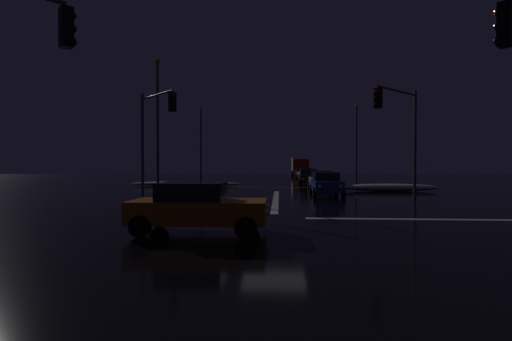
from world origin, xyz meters
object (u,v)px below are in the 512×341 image
object	(u,v)px
sedan_white	(306,174)
sedan_gray	(302,173)
sedan_green	(308,175)
traffic_signal_ne	(401,122)
streetlamp_left_near	(158,116)
traffic_signal_nw	(154,125)
sedan_blue	(326,184)
sedan_orange_crossing	(198,207)
sedan_silver	(322,180)
sedan_black	(309,177)
streetlamp_left_far	(201,138)
box_truck	(300,166)
streetlamp_right_far	(356,137)

from	to	relation	value
sedan_white	sedan_gray	bearing A→B (deg)	90.94
sedan_green	sedan_white	distance (m)	6.08
sedan_gray	traffic_signal_ne	size ratio (longest dim) A/B	0.66
sedan_green	streetlamp_left_near	world-z (taller)	streetlamp_left_near
sedan_green	traffic_signal_nw	distance (m)	24.41
traffic_signal_nw	sedan_gray	bearing A→B (deg)	72.07
sedan_blue	sedan_orange_crossing	xyz separation A→B (m)	(-5.69, -14.40, 0.00)
sedan_silver	sedan_black	xyz separation A→B (m)	(-0.59, 6.31, 0.00)
sedan_white	streetlamp_left_near	size ratio (longest dim) A/B	0.43
streetlamp_left_far	sedan_white	bearing A→B (deg)	23.35
sedan_white	sedan_orange_crossing	bearing A→B (deg)	-98.79
sedan_blue	streetlamp_left_far	size ratio (longest dim) A/B	0.49
sedan_green	streetlamp_left_near	distance (m)	20.38
box_truck	traffic_signal_ne	size ratio (longest dim) A/B	1.27
sedan_orange_crossing	streetlamp_right_far	bearing A→B (deg)	70.99
sedan_blue	sedan_black	distance (m)	11.63
sedan_blue	sedan_white	xyz separation A→B (m)	(0.23, 23.89, 0.00)
sedan_white	streetlamp_right_far	size ratio (longest dim) A/B	0.49
box_truck	traffic_signal_ne	world-z (taller)	traffic_signal_ne
traffic_signal_nw	streetlamp_left_far	world-z (taller)	streetlamp_left_far
sedan_black	streetlamp_left_near	size ratio (longest dim) A/B	0.43
box_truck	sedan_orange_crossing	distance (m)	51.17
sedan_green	streetlamp_left_far	bearing A→B (deg)	177.00
sedan_gray	streetlamp_right_far	world-z (taller)	streetlamp_right_far
sedan_white	box_truck	size ratio (longest dim) A/B	0.52
sedan_blue	sedan_gray	world-z (taller)	same
sedan_gray	sedan_orange_crossing	xyz separation A→B (m)	(-5.84, -43.57, 0.00)
sedan_white	sedan_gray	xyz separation A→B (m)	(-0.09, 5.28, 0.00)
sedan_gray	sedan_orange_crossing	size ratio (longest dim) A/B	1.00
sedan_white	traffic_signal_ne	world-z (taller)	traffic_signal_ne
sedan_silver	sedan_green	xyz separation A→B (m)	(-0.18, 12.49, 0.00)
streetlamp_left_far	sedan_silver	bearing A→B (deg)	-46.12
sedan_green	streetlamp_right_far	world-z (taller)	streetlamp_right_far
sedan_silver	traffic_signal_ne	bearing A→B (deg)	-69.73
traffic_signal_nw	traffic_signal_ne	distance (m)	14.25
sedan_blue	sedan_silver	bearing A→B (deg)	86.93
sedan_silver	streetlamp_left_far	bearing A→B (deg)	133.88
sedan_white	streetlamp_left_far	world-z (taller)	streetlamp_left_far
sedan_green	traffic_signal_ne	world-z (taller)	traffic_signal_ne
sedan_silver	traffic_signal_ne	world-z (taller)	traffic_signal_ne
sedan_blue	sedan_white	size ratio (longest dim) A/B	1.00
sedan_blue	sedan_orange_crossing	distance (m)	15.48
streetlamp_left_far	streetlamp_left_near	size ratio (longest dim) A/B	0.87
sedan_orange_crossing	sedan_green	bearing A→B (deg)	79.79
sedan_green	sedan_gray	size ratio (longest dim) A/B	1.00
sedan_blue	sedan_silver	size ratio (longest dim) A/B	1.00
sedan_white	sedan_blue	bearing A→B (deg)	-90.55
sedan_orange_crossing	sedan_white	bearing A→B (deg)	81.21
sedan_white	sedan_black	bearing A→B (deg)	-92.48
sedan_green	sedan_black	bearing A→B (deg)	-93.80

